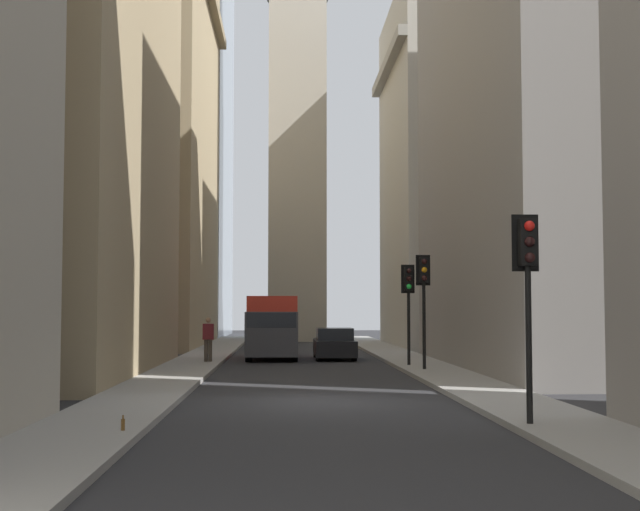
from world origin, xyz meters
TOP-DOWN VIEW (x-y plane):
  - ground_plane at (0.00, 0.00)m, footprint 135.00×135.00m
  - sidewalk_right at (0.00, 4.50)m, footprint 90.00×2.20m
  - sidewalk_left at (0.00, -4.50)m, footprint 90.00×2.20m
  - building_left_midfar at (10.43, -10.60)m, footprint 18.15×10.00m
  - building_left_far at (29.56, -10.59)m, footprint 13.53×10.50m
  - building_right_midfar at (8.85, 10.60)m, footprint 16.87×10.00m
  - building_right_far at (31.18, 10.59)m, footprint 18.45×10.50m
  - church_spire at (39.21, -0.04)m, footprint 4.41×4.41m
  - delivery_truck at (17.95, 1.40)m, footprint 6.46×2.25m
  - sedan_black at (17.33, -1.40)m, footprint 4.30×1.78m
  - traffic_light_foreground at (-5.43, -3.76)m, footprint 0.43×0.52m
  - traffic_light_midblock at (9.07, -4.13)m, footprint 0.43×0.52m
  - traffic_light_far_junction at (11.36, -3.91)m, footprint 0.43×0.52m
  - pedestrian at (13.74, 3.95)m, footprint 0.26×0.44m
  - discarded_bottle at (-6.04, 3.74)m, footprint 0.07×0.07m

SIDE VIEW (x-z plane):
  - ground_plane at x=0.00m, z-range 0.00..0.00m
  - sidewalk_right at x=0.00m, z-range 0.00..0.14m
  - sidewalk_left at x=0.00m, z-range 0.00..0.14m
  - discarded_bottle at x=-6.04m, z-range 0.11..0.38m
  - sedan_black at x=17.33m, z-range -0.04..1.37m
  - pedestrian at x=13.74m, z-range 0.22..2.01m
  - delivery_truck at x=17.95m, z-range 0.04..2.88m
  - traffic_light_far_junction at x=11.36m, z-range 1.04..4.88m
  - traffic_light_foreground at x=-5.43m, z-range 1.07..5.05m
  - traffic_light_midblock at x=9.07m, z-range 1.10..5.18m
  - building_left_far at x=29.56m, z-range 0.01..20.75m
  - building_left_midfar at x=10.43m, z-range 0.00..22.44m
  - building_right_far at x=31.18m, z-range 0.01..24.85m
  - building_right_midfar at x=8.85m, z-range 0.00..25.44m
  - church_spire at x=39.21m, z-range 0.74..35.97m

